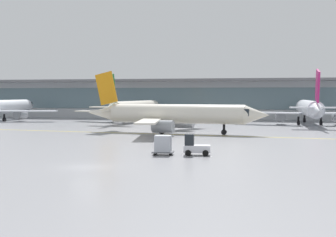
{
  "coord_description": "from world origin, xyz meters",
  "views": [
    {
      "loc": [
        15.9,
        -38.64,
        6.1
      ],
      "look_at": [
        1.89,
        21.78,
        3.0
      ],
      "focal_mm": 53.58,
      "sensor_mm": 36.0,
      "label": 1
    }
  ],
  "objects_px": {
    "gate_airplane_0": "(0,107)",
    "gate_airplane_2": "(309,109)",
    "cargo_dolly_lead": "(163,144)",
    "gate_airplane_1": "(135,108)",
    "taxiing_regional_jet": "(175,114)",
    "baggage_tug": "(195,146)"
  },
  "relations": [
    {
      "from": "taxiing_regional_jet",
      "to": "cargo_dolly_lead",
      "type": "xyz_separation_m",
      "value": [
        4.61,
        -26.53,
        -1.85
      ]
    },
    {
      "from": "baggage_tug",
      "to": "cargo_dolly_lead",
      "type": "distance_m",
      "value": 3.17
    },
    {
      "from": "gate_airplane_2",
      "to": "cargo_dolly_lead",
      "type": "distance_m",
      "value": 55.87
    },
    {
      "from": "gate_airplane_0",
      "to": "taxiing_regional_jet",
      "type": "distance_m",
      "value": 52.31
    },
    {
      "from": "taxiing_regional_jet",
      "to": "cargo_dolly_lead",
      "type": "height_order",
      "value": "taxiing_regional_jet"
    },
    {
      "from": "gate_airplane_1",
      "to": "gate_airplane_2",
      "type": "height_order",
      "value": "gate_airplane_2"
    },
    {
      "from": "gate_airplane_1",
      "to": "gate_airplane_2",
      "type": "xyz_separation_m",
      "value": [
        35.57,
        -0.3,
        0.14
      ]
    },
    {
      "from": "taxiing_regional_jet",
      "to": "gate_airplane_1",
      "type": "bearing_deg",
      "value": 124.33
    },
    {
      "from": "baggage_tug",
      "to": "gate_airplane_2",
      "type": "bearing_deg",
      "value": 68.52
    },
    {
      "from": "gate_airplane_0",
      "to": "cargo_dolly_lead",
      "type": "height_order",
      "value": "gate_airplane_0"
    },
    {
      "from": "baggage_tug",
      "to": "cargo_dolly_lead",
      "type": "relative_size",
      "value": 1.21
    },
    {
      "from": "gate_airplane_1",
      "to": "taxiing_regional_jet",
      "type": "relative_size",
      "value": 1.02
    },
    {
      "from": "gate_airplane_1",
      "to": "baggage_tug",
      "type": "bearing_deg",
      "value": -151.83
    },
    {
      "from": "taxiing_regional_jet",
      "to": "baggage_tug",
      "type": "distance_m",
      "value": 27.33
    },
    {
      "from": "cargo_dolly_lead",
      "to": "baggage_tug",
      "type": "bearing_deg",
      "value": -0.0
    },
    {
      "from": "gate_airplane_1",
      "to": "taxiing_regional_jet",
      "type": "xyz_separation_m",
      "value": [
        14.5,
        -27.13,
        -0.06
      ]
    },
    {
      "from": "gate_airplane_2",
      "to": "cargo_dolly_lead",
      "type": "bearing_deg",
      "value": 159.2
    },
    {
      "from": "gate_airplane_0",
      "to": "gate_airplane_2",
      "type": "distance_m",
      "value": 66.68
    },
    {
      "from": "cargo_dolly_lead",
      "to": "gate_airplane_2",
      "type": "bearing_deg",
      "value": 65.5
    },
    {
      "from": "gate_airplane_0",
      "to": "taxiing_regional_jet",
      "type": "bearing_deg",
      "value": -117.5
    },
    {
      "from": "gate_airplane_1",
      "to": "gate_airplane_2",
      "type": "relative_size",
      "value": 0.95
    },
    {
      "from": "gate_airplane_0",
      "to": "cargo_dolly_lead",
      "type": "distance_m",
      "value": 72.43
    }
  ]
}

